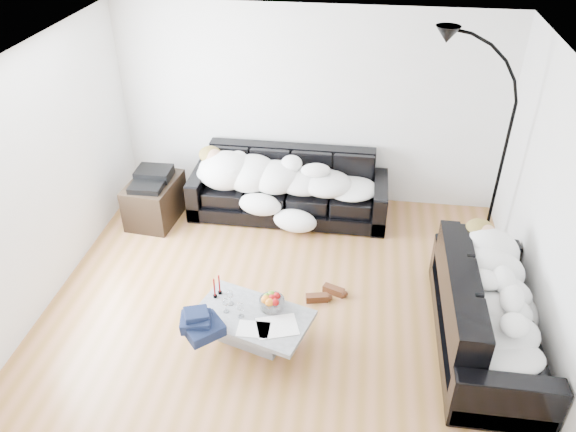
# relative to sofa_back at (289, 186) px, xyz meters

# --- Properties ---
(ground) EXTENTS (5.00, 5.00, 0.00)m
(ground) POSITION_rel_sofa_back_xyz_m (0.20, -1.73, -0.42)
(ground) COLOR olive
(ground) RESTS_ON ground
(wall_back) EXTENTS (5.00, 0.02, 2.60)m
(wall_back) POSITION_rel_sofa_back_xyz_m (0.20, 0.52, 0.88)
(wall_back) COLOR silver
(wall_back) RESTS_ON ground
(wall_left) EXTENTS (0.02, 4.50, 2.60)m
(wall_left) POSITION_rel_sofa_back_xyz_m (-2.30, -1.73, 0.88)
(wall_left) COLOR silver
(wall_left) RESTS_ON ground
(wall_right) EXTENTS (0.02, 4.50, 2.60)m
(wall_right) POSITION_rel_sofa_back_xyz_m (2.70, -1.73, 0.88)
(wall_right) COLOR silver
(wall_right) RESTS_ON ground
(ceiling) EXTENTS (5.00, 5.00, 0.00)m
(ceiling) POSITION_rel_sofa_back_xyz_m (0.20, -1.73, 2.18)
(ceiling) COLOR white
(ceiling) RESTS_ON ground
(sofa_back) EXTENTS (2.55, 0.88, 0.83)m
(sofa_back) POSITION_rel_sofa_back_xyz_m (0.00, 0.00, 0.00)
(sofa_back) COLOR black
(sofa_back) RESTS_ON ground
(sofa_right) EXTENTS (0.90, 2.09, 0.85)m
(sofa_right) POSITION_rel_sofa_back_xyz_m (2.23, -2.07, 0.01)
(sofa_right) COLOR black
(sofa_right) RESTS_ON ground
(sleeper_back) EXTENTS (2.16, 0.75, 0.43)m
(sleeper_back) POSITION_rel_sofa_back_xyz_m (0.00, -0.05, 0.22)
(sleeper_back) COLOR white
(sleeper_back) RESTS_ON sofa_back
(sleeper_right) EXTENTS (0.76, 1.79, 0.44)m
(sleeper_right) POSITION_rel_sofa_back_xyz_m (2.23, -2.07, 0.22)
(sleeper_right) COLOR white
(sleeper_right) RESTS_ON sofa_right
(teal_cushion) EXTENTS (0.42, 0.38, 0.20)m
(teal_cushion) POSITION_rel_sofa_back_xyz_m (2.17, -1.43, 0.30)
(teal_cushion) COLOR #0A472F
(teal_cushion) RESTS_ON sofa_right
(coffee_table) EXTENTS (1.25, 0.94, 0.32)m
(coffee_table) POSITION_rel_sofa_back_xyz_m (-0.03, -2.34, -0.26)
(coffee_table) COLOR #939699
(coffee_table) RESTS_ON ground
(fruit_bowl) EXTENTS (0.29, 0.29, 0.15)m
(fruit_bowl) POSITION_rel_sofa_back_xyz_m (0.14, -2.20, -0.02)
(fruit_bowl) COLOR white
(fruit_bowl) RESTS_ON coffee_table
(wine_glass_a) EXTENTS (0.08, 0.08, 0.17)m
(wine_glass_a) POSITION_rel_sofa_back_xyz_m (-0.27, -2.22, -0.01)
(wine_glass_a) COLOR white
(wine_glass_a) RESTS_ON coffee_table
(wine_glass_b) EXTENTS (0.08, 0.08, 0.16)m
(wine_glass_b) POSITION_rel_sofa_back_xyz_m (-0.29, -2.33, -0.01)
(wine_glass_b) COLOR white
(wine_glass_b) RESTS_ON coffee_table
(wine_glass_c) EXTENTS (0.09, 0.09, 0.17)m
(wine_glass_c) POSITION_rel_sofa_back_xyz_m (-0.13, -2.38, -0.01)
(wine_glass_c) COLOR white
(wine_glass_c) RESTS_ON coffee_table
(candle_left) EXTENTS (0.04, 0.04, 0.23)m
(candle_left) POSITION_rel_sofa_back_xyz_m (-0.45, -2.14, 0.02)
(candle_left) COLOR maroon
(candle_left) RESTS_ON coffee_table
(candle_right) EXTENTS (0.05, 0.05, 0.23)m
(candle_right) POSITION_rel_sofa_back_xyz_m (-0.41, -2.08, 0.02)
(candle_right) COLOR maroon
(candle_right) RESTS_ON coffee_table
(newspaper_a) EXTENTS (0.45, 0.40, 0.01)m
(newspaper_a) POSITION_rel_sofa_back_xyz_m (0.24, -2.46, -0.09)
(newspaper_a) COLOR silver
(newspaper_a) RESTS_ON coffee_table
(newspaper_b) EXTENTS (0.31, 0.22, 0.01)m
(newspaper_b) POSITION_rel_sofa_back_xyz_m (0.02, -2.53, -0.09)
(newspaper_b) COLOR silver
(newspaper_b) RESTS_ON coffee_table
(navy_jacket) EXTENTS (0.46, 0.44, 0.18)m
(navy_jacket) POSITION_rel_sofa_back_xyz_m (-0.45, -2.61, 0.08)
(navy_jacket) COLOR black
(navy_jacket) RESTS_ON coffee_table
(shoes) EXTENTS (0.41, 0.30, 0.09)m
(shoes) POSITION_rel_sofa_back_xyz_m (0.63, -1.62, -0.37)
(shoes) COLOR #472311
(shoes) RESTS_ON ground
(av_cabinet) EXTENTS (0.63, 0.86, 0.56)m
(av_cabinet) POSITION_rel_sofa_back_xyz_m (-1.70, -0.37, -0.14)
(av_cabinet) COLOR black
(av_cabinet) RESTS_ON ground
(stereo) EXTENTS (0.45, 0.35, 0.13)m
(stereo) POSITION_rel_sofa_back_xyz_m (-1.70, -0.37, 0.20)
(stereo) COLOR black
(stereo) RESTS_ON av_cabinet
(floor_lamp) EXTENTS (0.91, 0.66, 2.33)m
(floor_lamp) POSITION_rel_sofa_back_xyz_m (2.45, -0.48, 0.75)
(floor_lamp) COLOR black
(floor_lamp) RESTS_ON ground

